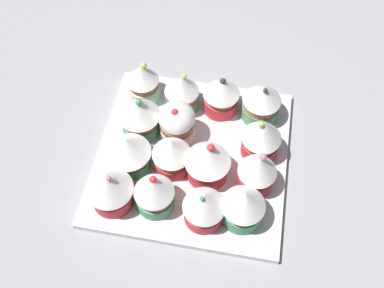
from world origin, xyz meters
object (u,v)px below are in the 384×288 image
object	(u,v)px
cupcake_11	(262,102)
cupcake_13	(257,171)
cupcake_10	(204,206)
cupcake_1	(140,115)
cupcake_14	(243,206)
cupcake_4	(182,92)
cupcake_0	(143,81)
cupcake_3	(110,188)
cupcake_2	(129,152)
cupcake_6	(172,154)
baking_tray	(192,156)
cupcake_8	(221,95)
cupcake_9	(208,162)
cupcake_7	(154,193)
cupcake_5	(177,123)
cupcake_12	(262,137)

from	to	relation	value
cupcake_11	cupcake_13	bearing A→B (deg)	2.59
cupcake_10	cupcake_13	bearing A→B (deg)	134.87
cupcake_1	cupcake_14	distance (cm)	21.29
cupcake_4	cupcake_11	bearing A→B (deg)	91.55
cupcake_0	cupcake_3	distance (cm)	19.84
cupcake_3	cupcake_14	xyz separation A→B (cm)	(-0.76, 18.62, -0.27)
cupcake_14	cupcake_1	bearing A→B (deg)	-124.67
cupcake_4	cupcake_10	world-z (taller)	cupcake_4
cupcake_0	cupcake_2	world-z (taller)	cupcake_0
cupcake_6	cupcake_3	bearing A→B (deg)	-45.51
cupcake_6	cupcake_11	world-z (taller)	cupcake_11
baking_tray	cupcake_0	bearing A→B (deg)	-135.30
baking_tray	cupcake_8	size ratio (longest dim) A/B	4.07
cupcake_2	cupcake_10	distance (cm)	13.95
cupcake_9	cupcake_14	xyz separation A→B (cm)	(5.95, 5.90, -0.06)
cupcake_10	cupcake_6	bearing A→B (deg)	-140.69
cupcake_10	cupcake_14	bearing A→B (deg)	100.57
cupcake_3	cupcake_8	bearing A→B (deg)	146.40
cupcake_0	cupcake_3	xyz separation A→B (cm)	(19.84, 0.11, 0.28)
cupcake_6	cupcake_7	size ratio (longest dim) A/B	0.91
cupcake_0	cupcake_1	world-z (taller)	cupcake_1
cupcake_5	cupcake_7	distance (cm)	12.33
cupcake_8	baking_tray	bearing A→B (deg)	-17.32
cupcake_3	cupcake_14	distance (cm)	18.64
cupcake_5	cupcake_1	bearing A→B (deg)	-90.22
cupcake_1	cupcake_6	size ratio (longest dim) A/B	1.21
cupcake_5	cupcake_2	bearing A→B (deg)	-42.27
cupcake_2	cupcake_12	size ratio (longest dim) A/B	0.85
cupcake_2	cupcake_4	world-z (taller)	cupcake_4
cupcake_9	baking_tray	bearing A→B (deg)	-136.72
cupcake_0	cupcake_8	distance (cm)	13.02
cupcake_2	cupcake_6	xyz separation A→B (cm)	(-0.86, 6.27, -0.22)
cupcake_6	cupcake_14	distance (cm)	13.01
cupcake_1	cupcake_13	xyz separation A→B (cm)	(6.54, 18.83, -0.25)
cupcake_3	cupcake_13	xyz separation A→B (cm)	(-6.34, 19.95, -0.10)
cupcake_0	cupcake_2	size ratio (longest dim) A/B	1.10
cupcake_2	cupcake_1	bearing A→B (deg)	179.29
cupcake_4	cupcake_14	xyz separation A→B (cm)	(18.02, 12.03, -0.00)
cupcake_5	cupcake_7	bearing A→B (deg)	-3.59
cupcake_9	cupcake_13	xyz separation A→B (cm)	(0.38, 7.22, 0.11)
cupcake_4	cupcake_9	world-z (taller)	same
cupcake_0	cupcake_9	size ratio (longest dim) A/B	1.01
cupcake_5	cupcake_8	size ratio (longest dim) A/B	1.03
cupcake_11	cupcake_2	bearing A→B (deg)	-55.03
cupcake_14	cupcake_2	bearing A→B (deg)	-107.50
cupcake_5	cupcake_7	size ratio (longest dim) A/B	1.01
cupcake_2	cupcake_4	distance (cm)	13.66
cupcake_9	cupcake_13	bearing A→B (deg)	86.98
cupcake_9	cupcake_11	xyz separation A→B (cm)	(-12.42, 6.64, -0.09)
cupcake_6	cupcake_14	bearing A→B (deg)	60.47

